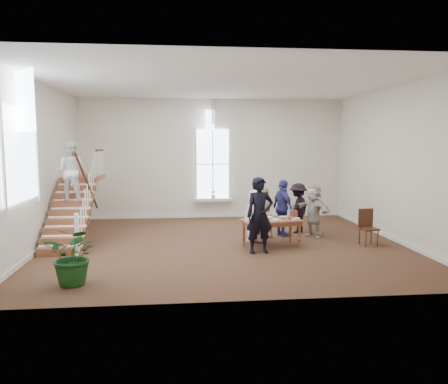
{
  "coord_description": "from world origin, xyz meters",
  "views": [
    {
      "loc": [
        -1.26,
        -12.11,
        2.89
      ],
      "look_at": [
        0.02,
        0.4,
        1.44
      ],
      "focal_mm": 35.0,
      "sensor_mm": 36.0,
      "label": 1
    }
  ],
  "objects": [
    {
      "name": "library_table",
      "position": [
        1.24,
        -0.45,
        0.68
      ],
      "size": [
        1.73,
        1.07,
        0.82
      ],
      "rotation": [
        0.0,
        0.0,
        0.17
      ],
      "color": "brown",
      "rests_on": "ground"
    },
    {
      "name": "police_officer",
      "position": [
        0.8,
        -1.09,
        1.0
      ],
      "size": [
        0.79,
        0.57,
        1.99
      ],
      "primitive_type": "imported",
      "rotation": [
        0.0,
        0.0,
        0.14
      ],
      "color": "black",
      "rests_on": "ground"
    },
    {
      "name": "room_shell",
      "position": [
        -0.0,
        4.39,
        0.4
      ],
      "size": [
        10.49,
        10.0,
        10.0
      ],
      "color": "beige",
      "rests_on": "ground"
    },
    {
      "name": "woman_cluster_a",
      "position": [
        1.88,
        0.87,
        0.87
      ],
      "size": [
        0.72,
        1.11,
        1.75
      ],
      "primitive_type": "imported",
      "rotation": [
        0.0,
        0.0,
        1.88
      ],
      "color": "navy",
      "rests_on": "ground"
    },
    {
      "name": "staircase",
      "position": [
        -4.34,
        0.75,
        1.62
      ],
      "size": [
        1.1,
        4.1,
        2.92
      ],
      "color": "brown",
      "rests_on": "ground"
    },
    {
      "name": "ground",
      "position": [
        0.0,
        0.0,
        0.0
      ],
      "size": [
        10.0,
        10.0,
        0.0
      ],
      "primitive_type": "plane",
      "color": "#4A2C1D",
      "rests_on": "ground"
    },
    {
      "name": "side_chair",
      "position": [
        3.99,
        -0.49,
        0.57
      ],
      "size": [
        0.48,
        0.48,
        1.01
      ],
      "rotation": [
        0.0,
        0.0,
        0.1
      ],
      "color": "#371B0F",
      "rests_on": "ground"
    },
    {
      "name": "woman_cluster_c",
      "position": [
        2.78,
        0.67,
        0.81
      ],
      "size": [
        1.15,
        1.55,
        1.63
      ],
      "primitive_type": "imported",
      "rotation": [
        0.0,
        0.0,
        5.22
      ],
      "color": "#BCB5AA",
      "rests_on": "ground"
    },
    {
      "name": "person_yellow",
      "position": [
        1.2,
        0.66,
        0.79
      ],
      "size": [
        0.97,
        0.92,
        1.57
      ],
      "primitive_type": "imported",
      "rotation": [
        0.0,
        0.0,
        3.75
      ],
      "color": "#D4CE85",
      "rests_on": "ground"
    },
    {
      "name": "floor_plant",
      "position": [
        -3.4,
        -3.24,
        0.6
      ],
      "size": [
        1.31,
        1.21,
        1.21
      ],
      "primitive_type": "imported",
      "rotation": [
        0.0,
        0.0,
        -0.29
      ],
      "color": "#123914",
      "rests_on": "ground"
    },
    {
      "name": "elderly_woman",
      "position": [
        0.9,
        0.16,
        0.76
      ],
      "size": [
        0.86,
        0.71,
        1.53
      ],
      "primitive_type": "imported",
      "rotation": [
        0.0,
        0.0,
        3.48
      ],
      "color": "silver",
      "rests_on": "ground"
    },
    {
      "name": "woman_cluster_b",
      "position": [
        2.48,
        1.32,
        0.8
      ],
      "size": [
        1.13,
        1.16,
        1.59
      ],
      "primitive_type": "imported",
      "rotation": [
        0.0,
        0.0,
        3.97
      ],
      "color": "black",
      "rests_on": "ground"
    }
  ]
}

